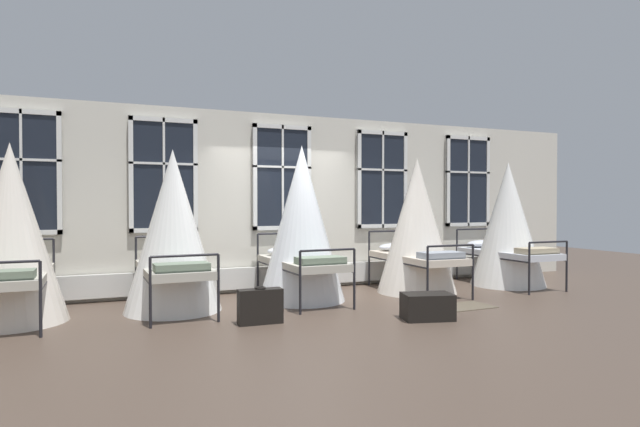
# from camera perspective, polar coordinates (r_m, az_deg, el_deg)

# --- Properties ---
(ground) EXTENTS (24.06, 24.06, 0.00)m
(ground) POSITION_cam_1_polar(r_m,az_deg,el_deg) (8.17, -1.30, -9.63)
(ground) COLOR #4C3D33
(back_wall_with_windows) EXTENTS (13.03, 0.10, 3.10)m
(back_wall_with_windows) POSITION_cam_1_polar(r_m,az_deg,el_deg) (9.29, -4.34, 1.26)
(back_wall_with_windows) COLOR beige
(back_wall_with_windows) RESTS_ON ground
(window_bank) EXTENTS (9.08, 0.10, 2.83)m
(window_bank) POSITION_cam_1_polar(r_m,az_deg,el_deg) (9.19, -4.10, -1.42)
(window_bank) COLOR black
(window_bank) RESTS_ON ground
(cot_first) EXTENTS (1.36, 1.97, 2.30)m
(cot_first) POSITION_cam_1_polar(r_m,az_deg,el_deg) (7.71, -30.67, -2.05)
(cot_first) COLOR black
(cot_first) RESTS_ON ground
(cot_second) EXTENTS (1.36, 1.99, 2.29)m
(cot_second) POSITION_cam_1_polar(r_m,az_deg,el_deg) (7.68, -15.73, -1.99)
(cot_second) COLOR black
(cot_second) RESTS_ON ground
(cot_third) EXTENTS (1.36, 1.99, 2.43)m
(cot_third) POSITION_cam_1_polar(r_m,az_deg,el_deg) (8.18, -2.00, -1.28)
(cot_third) COLOR black
(cot_third) RESTS_ON ground
(cot_fourth) EXTENTS (1.36, 1.98, 2.30)m
(cot_fourth) POSITION_cam_1_polar(r_m,az_deg,el_deg) (9.10, 10.50, -1.44)
(cot_fourth) COLOR black
(cot_fourth) RESTS_ON ground
(cot_fifth) EXTENTS (1.36, 1.97, 2.29)m
(cot_fifth) POSITION_cam_1_polar(r_m,az_deg,el_deg) (10.33, 19.79, -1.23)
(cot_fifth) COLOR black
(cot_fifth) RESTS_ON ground
(rug_fourth) EXTENTS (0.82, 0.58, 0.01)m
(rug_fourth) POSITION_cam_1_polar(r_m,az_deg,el_deg) (8.11, 15.49, -9.71)
(rug_fourth) COLOR brown
(rug_fourth) RESTS_ON ground
(suitcase_dark) EXTENTS (0.57, 0.23, 0.47)m
(suitcase_dark) POSITION_cam_1_polar(r_m,az_deg,el_deg) (6.75, -6.54, -10.00)
(suitcase_dark) COLOR black
(suitcase_dark) RESTS_ON ground
(travel_trunk) EXTENTS (0.72, 0.54, 0.34)m
(travel_trunk) POSITION_cam_1_polar(r_m,az_deg,el_deg) (7.09, 11.63, -9.90)
(travel_trunk) COLOR black
(travel_trunk) RESTS_ON ground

